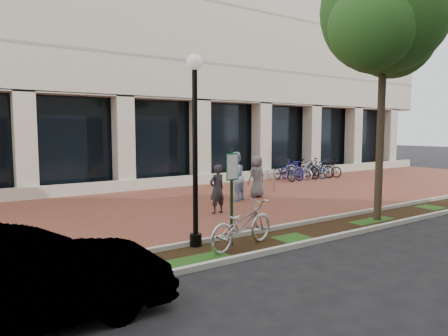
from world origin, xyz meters
TOP-DOWN VIEW (x-y plane):
  - ground at (0.00, 0.00)m, footprint 120.00×120.00m
  - brick_plaza at (0.00, 0.00)m, footprint 40.00×9.00m
  - planting_strip at (0.00, -5.25)m, footprint 40.00×1.50m
  - curb_plaza_side at (0.00, -4.50)m, footprint 40.00×0.12m
  - curb_street_side at (0.00, -6.00)m, footprint 40.00×0.12m
  - near_office_building at (0.00, 10.47)m, footprint 40.00×12.12m
  - parking_sign at (-3.06, -5.02)m, footprint 0.34×0.07m
  - lamppost at (-3.79, -4.60)m, footprint 0.36×0.36m
  - street_tree at (2.16, -5.27)m, footprint 4.38×3.65m
  - locked_bicycle at (-2.96, -5.28)m, footprint 2.17×1.16m
  - pedestrian_left at (-1.36, -1.79)m, footprint 0.63×0.45m
  - pedestrian_mid at (0.46, -0.25)m, footprint 1.13×1.03m
  - pedestrian_right at (1.71, -0.03)m, footprint 0.86×0.59m
  - bollard at (3.12, 0.51)m, footprint 0.12×0.12m
  - bike_rack_cluster at (7.92, 3.27)m, footprint 4.25×1.99m
  - sedan_near_curb at (-7.72, -6.64)m, footprint 4.11×1.44m

SIDE VIEW (x-z plane):
  - ground at x=0.00m, z-range 0.00..0.00m
  - brick_plaza at x=0.00m, z-range 0.00..0.01m
  - planting_strip at x=0.00m, z-range 0.00..0.01m
  - curb_plaza_side at x=0.00m, z-range 0.00..0.12m
  - curb_street_side at x=0.00m, z-range 0.00..0.12m
  - bollard at x=3.12m, z-range 0.01..0.95m
  - bike_rack_cluster at x=7.92m, z-range -0.03..1.07m
  - locked_bicycle at x=-2.96m, z-range 0.00..1.08m
  - sedan_near_curb at x=-7.72m, z-range 0.00..1.35m
  - pedestrian_left at x=-1.36m, z-range 0.00..1.60m
  - pedestrian_right at x=1.71m, z-range 0.00..1.68m
  - pedestrian_mid at x=0.46m, z-range 0.00..1.88m
  - parking_sign at x=-3.06m, z-range 0.32..2.58m
  - lamppost at x=-3.79m, z-range 0.28..4.66m
  - street_tree at x=2.16m, z-range 1.92..9.87m
  - near_office_building at x=0.00m, z-range 2.05..18.05m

